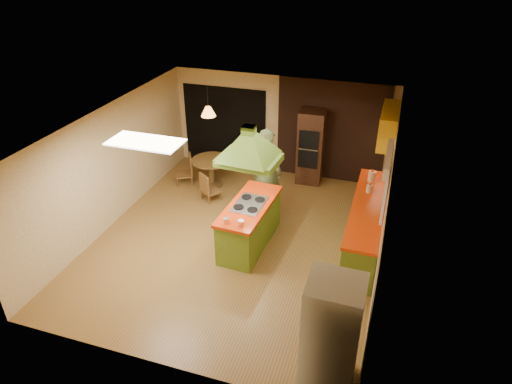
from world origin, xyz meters
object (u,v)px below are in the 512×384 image
(kitchen_island, at_px, (250,224))
(canister_large, at_px, (372,176))
(refrigerator, at_px, (331,335))
(wall_oven, at_px, (311,147))
(dining_table, at_px, (211,167))
(man, at_px, (266,172))

(kitchen_island, xyz_separation_m, canister_large, (2.12, 1.65, 0.57))
(kitchen_island, height_order, canister_large, canister_large)
(refrigerator, distance_m, canister_large, 4.37)
(refrigerator, bearing_deg, wall_oven, 105.45)
(refrigerator, distance_m, wall_oven, 5.91)
(refrigerator, relative_size, canister_large, 7.50)
(dining_table, xyz_separation_m, canister_large, (3.79, -0.39, 0.55))
(wall_oven, relative_size, dining_table, 1.98)
(man, xyz_separation_m, dining_table, (-1.61, 0.78, -0.50))
(refrigerator, relative_size, dining_table, 1.87)
(canister_large, bearing_deg, refrigerator, -91.19)
(kitchen_island, distance_m, dining_table, 2.64)
(kitchen_island, height_order, man, man)
(wall_oven, distance_m, dining_table, 2.46)
(kitchen_island, bearing_deg, refrigerator, -49.87)
(wall_oven, bearing_deg, man, -111.83)
(man, bearing_deg, refrigerator, 124.91)
(man, xyz_separation_m, refrigerator, (2.08, -3.98, -0.12))
(kitchen_island, distance_m, canister_large, 2.75)
(kitchen_island, distance_m, man, 1.37)
(refrigerator, xyz_separation_m, dining_table, (-3.69, 4.76, -0.38))
(man, bearing_deg, kitchen_island, 99.53)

